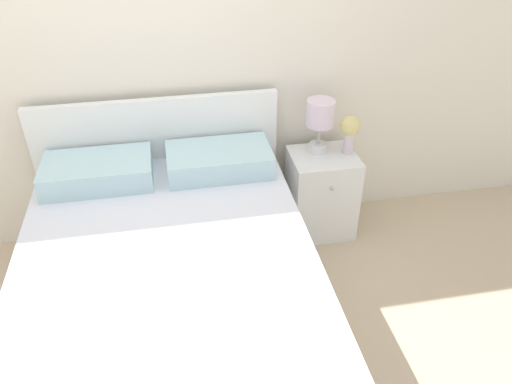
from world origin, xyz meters
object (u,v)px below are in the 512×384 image
nightstand (321,194)px  table_lamp (320,118)px  flower_vase (350,129)px  bed (171,299)px

nightstand → table_lamp: table_lamp is taller
nightstand → flower_vase: flower_vase is taller
nightstand → flower_vase: bearing=5.8°
nightstand → flower_vase: size_ratio=2.30×
bed → flower_vase: bearing=34.3°
bed → table_lamp: bed is taller
nightstand → bed: bearing=-142.3°
bed → nightstand: size_ratio=3.65×
nightstand → table_lamp: (-0.03, 0.06, 0.53)m
bed → table_lamp: 1.41m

